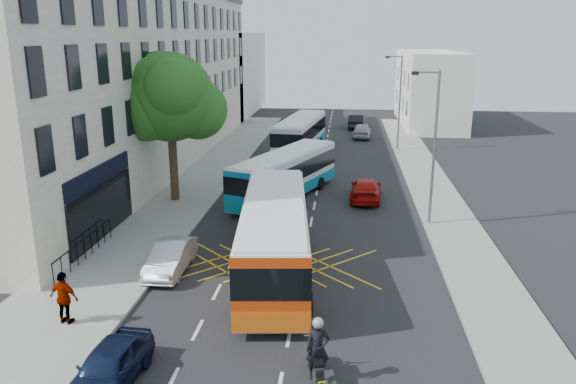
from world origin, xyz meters
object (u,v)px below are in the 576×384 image
(street_tree, at_px, (169,98))
(bus_near, at_px, (275,236))
(distant_car_grey, at_px, (315,121))
(lamp_near, at_px, (433,141))
(pedestrian_far, at_px, (64,298))
(lamp_far, at_px, (399,98))
(distant_car_dark, at_px, (356,121))
(distant_car_silver, at_px, (362,130))
(motorbike, at_px, (317,352))
(parked_car_silver, at_px, (171,258))
(bus_far, at_px, (300,135))
(parked_car_blue, at_px, (109,367))
(red_hatchback, at_px, (366,189))
(bus_mid, at_px, (285,174))

(street_tree, height_order, bus_near, street_tree)
(distant_car_grey, bearing_deg, lamp_near, -75.98)
(pedestrian_far, bearing_deg, distant_car_grey, -85.44)
(lamp_far, height_order, distant_car_dark, lamp_far)
(distant_car_silver, bearing_deg, lamp_near, 100.55)
(motorbike, bearing_deg, parked_car_silver, 122.65)
(bus_far, relative_size, distant_car_silver, 2.59)
(parked_car_blue, xyz_separation_m, distant_car_grey, (3.21, 48.48, -0.04))
(distant_car_dark, bearing_deg, street_tree, 71.59)
(lamp_near, xyz_separation_m, distant_car_dark, (-3.31, 32.05, -3.86))
(lamp_far, distance_m, pedestrian_far, 35.31)
(lamp_near, xyz_separation_m, parked_car_silver, (-11.80, -7.24, -3.97))
(lamp_far, xyz_separation_m, distant_car_grey, (-7.89, 13.10, -4.02))
(street_tree, bearing_deg, bus_near, -53.39)
(motorbike, xyz_separation_m, distant_car_silver, (2.31, 40.80, -0.27))
(lamp_far, xyz_separation_m, parked_car_silver, (-11.80, -27.24, -3.97))
(distant_car_dark, bearing_deg, motorbike, 90.76)
(red_hatchback, distance_m, distant_car_grey, 28.86)
(red_hatchback, xyz_separation_m, distant_car_silver, (0.32, 21.58, 0.07))
(motorbike, height_order, parked_car_blue, motorbike)
(bus_far, relative_size, red_hatchback, 2.43)
(street_tree, bearing_deg, parked_car_blue, -78.87)
(parked_car_silver, relative_size, pedestrian_far, 2.04)
(bus_near, bearing_deg, bus_far, 86.24)
(bus_mid, height_order, parked_car_silver, bus_mid)
(bus_mid, bearing_deg, parked_car_blue, -77.07)
(street_tree, height_order, parked_car_blue, street_tree)
(red_hatchback, relative_size, distant_car_silver, 1.07)
(motorbike, bearing_deg, bus_far, 85.85)
(distant_car_dark, xyz_separation_m, pedestrian_far, (-10.68, -44.28, 0.35))
(parked_car_blue, bearing_deg, bus_mid, 85.91)
(bus_far, distance_m, parked_car_blue, 33.80)
(motorbike, distance_m, parked_car_blue, 6.04)
(parked_car_blue, xyz_separation_m, distant_car_silver, (8.29, 41.60, 0.09))
(street_tree, xyz_separation_m, red_hatchback, (11.58, 1.68, -5.63))
(bus_near, bearing_deg, street_tree, 120.67)
(street_tree, relative_size, bus_near, 0.76)
(parked_car_silver, distance_m, red_hatchback, 14.71)
(lamp_near, height_order, distant_car_silver, lamp_near)
(parked_car_silver, xyz_separation_m, red_hatchback, (8.67, 11.89, 0.02))
(bus_near, xyz_separation_m, distant_car_grey, (-0.56, 40.07, -1.10))
(parked_car_silver, relative_size, distant_car_grey, 0.91)
(bus_far, bearing_deg, motorbike, -77.06)
(parked_car_silver, bearing_deg, bus_near, 3.69)
(pedestrian_far, bearing_deg, red_hatchback, -110.56)
(bus_mid, distance_m, parked_car_silver, 12.31)
(bus_far, xyz_separation_m, pedestrian_far, (-5.71, -30.52, -0.49))
(red_hatchback, bearing_deg, distant_car_dark, -86.49)
(street_tree, distance_m, distant_car_dark, 31.72)
(parked_car_blue, bearing_deg, distant_car_grey, 90.66)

